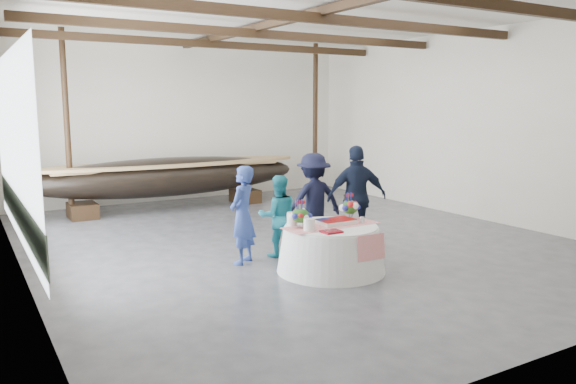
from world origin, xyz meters
TOP-DOWN VIEW (x-y plane):
  - floor at (0.00, 0.00)m, footprint 10.00×12.00m
  - wall_back at (0.00, 6.00)m, footprint 10.00×0.02m
  - wall_left at (-5.00, 0.00)m, footprint 0.02×12.00m
  - wall_right at (5.00, 0.00)m, footprint 0.02×12.00m
  - ceiling at (0.00, 0.00)m, footprint 10.00×12.00m
  - pavilion_structure at (0.00, 0.78)m, footprint 9.80×11.76m
  - open_bay at (-4.95, 1.00)m, footprint 0.03×7.00m
  - longboat_display at (-1.05, 4.52)m, footprint 7.34×1.47m
  - banquet_table at (-0.57, -2.17)m, footprint 1.80×1.80m
  - tabletop_items at (-0.60, -2.02)m, footprint 1.67×0.99m
  - guest_woman_blue at (-1.62, -1.00)m, footprint 0.74×0.71m
  - guest_woman_teal at (-0.86, -0.91)m, footprint 0.86×0.76m
  - guest_man_left at (0.07, -0.65)m, footprint 1.24×0.80m
  - guest_man_right at (0.73, -1.15)m, footprint 1.25×0.84m

SIDE VIEW (x-z plane):
  - floor at x=0.00m, z-range -0.01..0.01m
  - banquet_table at x=-0.57m, z-range 0.00..0.77m
  - guest_woman_teal at x=-0.86m, z-range 0.00..1.49m
  - guest_woman_blue at x=-1.62m, z-range 0.00..1.71m
  - longboat_display at x=-1.05m, z-range 0.19..1.57m
  - guest_man_left at x=0.07m, z-range 0.00..1.82m
  - tabletop_items at x=-0.60m, z-range 0.72..1.12m
  - guest_man_right at x=0.73m, z-range 0.00..1.98m
  - open_bay at x=-4.95m, z-range 0.23..3.43m
  - wall_back at x=0.00m, z-range 0.00..4.50m
  - wall_left at x=-5.00m, z-range 0.00..4.50m
  - wall_right at x=5.00m, z-range 0.00..4.50m
  - pavilion_structure at x=0.00m, z-range 1.75..6.25m
  - ceiling at x=0.00m, z-range 4.50..4.50m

